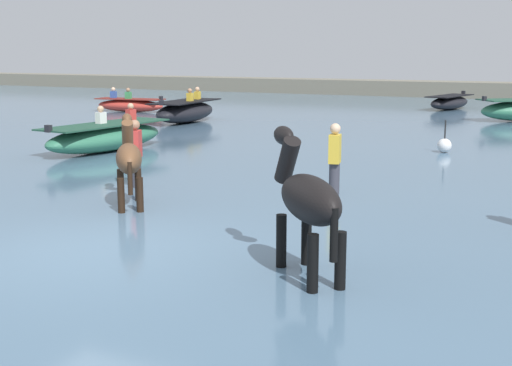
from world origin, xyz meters
name	(u,v)px	position (x,y,z in m)	size (l,w,h in m)	color
ground_plane	(92,271)	(0.00, 0.00, 0.00)	(120.00, 120.00, 0.00)	#756B56
water_surface	(340,160)	(0.00, 10.00, 0.14)	(90.00, 90.00, 0.29)	slate
horse_lead_black	(307,202)	(3.03, 0.32, 1.19)	(1.54, 1.54, 2.02)	black
horse_trailing_bay	(129,160)	(-1.20, 2.52, 1.09)	(1.27, 1.52, 1.84)	brown
boat_distant_east	(185,111)	(-8.13, 15.34, 0.70)	(1.73, 3.92, 1.29)	black
boat_far_inshore	(106,137)	(-5.90, 7.78, 0.66)	(1.66, 4.22, 1.22)	#337556
boat_mid_channel	(450,102)	(-0.30, 25.91, 0.61)	(1.78, 3.52, 0.79)	black
boat_distant_west	(130,105)	(-12.86, 18.22, 0.59)	(3.33, 1.35, 1.07)	#BC382D
person_wading_close	(335,164)	(1.64, 5.07, 0.87)	(0.26, 0.35, 1.63)	#383842
person_spectator_far	(136,158)	(-2.12, 3.96, 0.87)	(0.31, 0.37, 1.63)	#383842
channel_buoy	(444,145)	(2.38, 11.56, 0.48)	(0.38, 0.38, 0.87)	silver
far_shoreline	(486,93)	(0.00, 35.10, 0.60)	(80.00, 2.40, 1.20)	#706B5B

